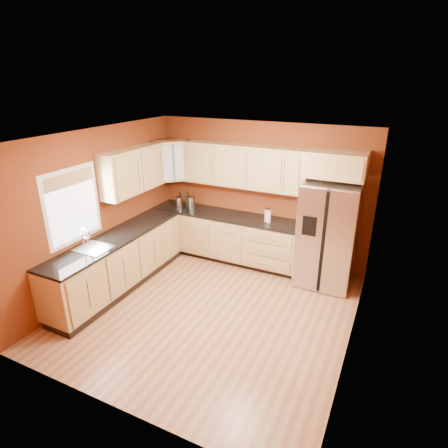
{
  "coord_description": "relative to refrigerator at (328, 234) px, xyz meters",
  "views": [
    {
      "loc": [
        2.26,
        -4.2,
        3.34
      ],
      "look_at": [
        -0.2,
        0.9,
        1.07
      ],
      "focal_mm": 30.0,
      "sensor_mm": 36.0,
      "label": 1
    }
  ],
  "objects": [
    {
      "name": "wine_bottle_a",
      "position": [
        -2.89,
        0.09,
        0.18
      ],
      "size": [
        0.09,
        0.09,
        0.29
      ],
      "primitive_type": null,
      "rotation": [
        0.0,
        0.0,
        -0.39
      ],
      "color": "black",
      "rests_on": "countertop_back"
    },
    {
      "name": "upper_cabinets_left",
      "position": [
        -3.19,
        -0.9,
        0.94
      ],
      "size": [
        0.33,
        1.35,
        0.75
      ],
      "primitive_type": "cube",
      "color": "tan",
      "rests_on": "wall_left"
    },
    {
      "name": "base_cabinets_left",
      "position": [
        -3.05,
        -1.62,
        -0.45
      ],
      "size": [
        0.6,
        2.8,
        0.88
      ],
      "primitive_type": "cube",
      "color": "tan",
      "rests_on": "floor"
    },
    {
      "name": "wall_back",
      "position": [
        -1.35,
        0.38,
        0.41
      ],
      "size": [
        4.0,
        0.04,
        2.6
      ],
      "primitive_type": "cube",
      "color": "maroon",
      "rests_on": "floor"
    },
    {
      "name": "sink_faucet",
      "position": [
        -3.04,
        -2.12,
        0.18
      ],
      "size": [
        0.5,
        0.42,
        0.3
      ],
      "primitive_type": null,
      "color": "silver",
      "rests_on": "countertop_left"
    },
    {
      "name": "window",
      "position": [
        -3.33,
        -2.12,
        0.66
      ],
      "size": [
        0.03,
        0.9,
        1.0
      ],
      "primitive_type": "cube",
      "color": "white",
      "rests_on": "wall_left"
    },
    {
      "name": "knife_block",
      "position": [
        -1.07,
        0.06,
        0.14
      ],
      "size": [
        0.14,
        0.13,
        0.22
      ],
      "primitive_type": "cube",
      "rotation": [
        0.0,
        0.0,
        0.42
      ],
      "color": "tan",
      "rests_on": "countertop_back"
    },
    {
      "name": "base_cabinets_back",
      "position": [
        -1.9,
        0.07,
        -0.45
      ],
      "size": [
        2.9,
        0.6,
        0.88
      ],
      "primitive_type": "cube",
      "color": "tan",
      "rests_on": "floor"
    },
    {
      "name": "wall_front",
      "position": [
        -1.35,
        -3.62,
        0.41
      ],
      "size": [
        4.0,
        0.04,
        2.6
      ],
      "primitive_type": "cube",
      "color": "maroon",
      "rests_on": "floor"
    },
    {
      "name": "ceiling",
      "position": [
        -1.35,
        -1.62,
        1.71
      ],
      "size": [
        4.0,
        4.0,
        0.0
      ],
      "primitive_type": "plane",
      "color": "white",
      "rests_on": "wall_back"
    },
    {
      "name": "corner_upper_cabinet",
      "position": [
        -3.02,
        0.04,
        0.94
      ],
      "size": [
        0.67,
        0.67,
        0.75
      ],
      "primitive_type": "cube",
      "rotation": [
        0.0,
        0.0,
        0.79
      ],
      "color": "tan",
      "rests_on": "wall_back"
    },
    {
      "name": "countertop_back",
      "position": [
        -1.9,
        0.06,
        0.01
      ],
      "size": [
        2.9,
        0.62,
        0.04
      ],
      "primitive_type": "cube",
      "color": "black",
      "rests_on": "base_cabinets_back"
    },
    {
      "name": "canister_left",
      "position": [
        -2.65,
        0.11,
        0.14
      ],
      "size": [
        0.18,
        0.18,
        0.22
      ],
      "primitive_type": "cylinder",
      "rotation": [
        0.0,
        0.0,
        0.41
      ],
      "color": "#B1B0B5",
      "rests_on": "countertop_back"
    },
    {
      "name": "countertop_left",
      "position": [
        -3.04,
        -1.62,
        0.01
      ],
      "size": [
        0.62,
        2.8,
        0.04
      ],
      "primitive_type": "cube",
      "color": "black",
      "rests_on": "base_cabinets_left"
    },
    {
      "name": "over_fridge_cabinet",
      "position": [
        0.0,
        0.07,
        1.16
      ],
      "size": [
        0.92,
        0.6,
        0.4
      ],
      "primitive_type": "cube",
      "color": "tan",
      "rests_on": "wall_back"
    },
    {
      "name": "upper_cabinets_back",
      "position": [
        -1.6,
        0.21,
        0.94
      ],
      "size": [
        2.3,
        0.33,
        0.75
      ],
      "primitive_type": "cube",
      "color": "tan",
      "rests_on": "wall_back"
    },
    {
      "name": "canister_right",
      "position": [
        -2.87,
        0.01,
        0.14
      ],
      "size": [
        0.14,
        0.14,
        0.21
      ],
      "primitive_type": "cylinder",
      "rotation": [
        0.0,
        0.0,
        -0.05
      ],
      "color": "#B1B0B5",
      "rests_on": "countertop_back"
    },
    {
      "name": "wall_right",
      "position": [
        0.65,
        -1.62,
        0.41
      ],
      "size": [
        0.04,
        4.0,
        2.6
      ],
      "primitive_type": "cube",
      "color": "maroon",
      "rests_on": "floor"
    },
    {
      "name": "refrigerator",
      "position": [
        0.0,
        0.0,
        0.0
      ],
      "size": [
        0.9,
        0.75,
        1.78
      ],
      "primitive_type": "cube",
      "color": "#B1B0B5",
      "rests_on": "floor"
    },
    {
      "name": "soap_dispenser",
      "position": [
        -1.04,
        0.02,
        0.14
      ],
      "size": [
        0.07,
        0.07,
        0.21
      ],
      "primitive_type": "cylinder",
      "rotation": [
        0.0,
        0.0,
        -0.04
      ],
      "color": "white",
      "rests_on": "countertop_back"
    },
    {
      "name": "floor",
      "position": [
        -1.35,
        -1.62,
        -0.89
      ],
      "size": [
        4.0,
        4.0,
        0.0
      ],
      "primitive_type": "plane",
      "color": "#945739",
      "rests_on": "ground"
    },
    {
      "name": "wine_bottle_b",
      "position": [
        -2.71,
        0.07,
        0.2
      ],
      "size": [
        0.08,
        0.08,
        0.34
      ],
      "primitive_type": null,
      "rotation": [
        0.0,
        0.0,
        -0.11
      ],
      "color": "black",
      "rests_on": "countertop_back"
    },
    {
      "name": "wall_left",
      "position": [
        -3.35,
        -1.62,
        0.41
      ],
      "size": [
        0.04,
        4.0,
        2.6
      ],
      "primitive_type": "cube",
      "color": "maroon",
      "rests_on": "floor"
    }
  ]
}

